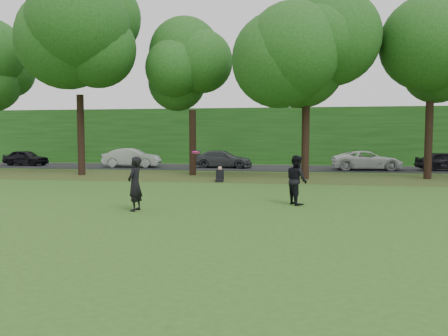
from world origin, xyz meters
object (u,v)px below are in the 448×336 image
object	(u,v)px
player_left	(135,184)
frisbee	(196,153)
player_right	(297,180)
seated_person	(220,176)

from	to	relation	value
player_left	frisbee	bearing A→B (deg)	125.93
player_right	frisbee	bearing A→B (deg)	82.72
player_right	seated_person	size ratio (longest dim) A/B	2.15
player_right	seated_person	bearing A→B (deg)	2.16
player_right	seated_person	world-z (taller)	player_right
player_left	player_right	distance (m)	5.72
player_left	seated_person	bearing A→B (deg)	179.59
player_left	frisbee	world-z (taller)	frisbee
seated_person	frisbee	bearing A→B (deg)	-91.00
player_left	seated_person	distance (m)	9.77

